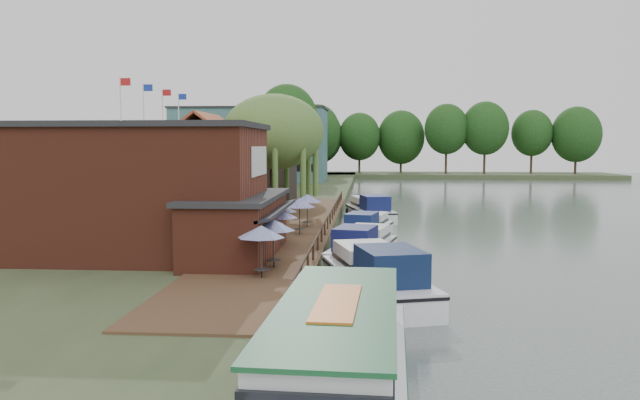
{
  "coord_description": "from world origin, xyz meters",
  "views": [
    {
      "loc": [
        -2.53,
        -34.0,
        7.08
      ],
      "look_at": [
        -6.0,
        12.0,
        3.0
      ],
      "focal_mm": 35.0,
      "sensor_mm": 36.0,
      "label": 1
    }
  ],
  "objects_px": {
    "umbrella_3": "(277,229)",
    "swan": "(360,343)",
    "cruiser_0": "(376,270)",
    "cruiser_1": "(362,242)",
    "cottage_a": "(207,168)",
    "umbrella_1": "(274,243)",
    "cottage_b": "(203,164)",
    "cruiser_2": "(367,225)",
    "umbrella_2": "(262,236)",
    "cottage_c": "(261,162)",
    "umbrella_0": "(261,252)",
    "hotel_block": "(251,145)",
    "umbrella_5": "(300,217)",
    "tour_boat": "(334,363)",
    "umbrella_4": "(278,222)",
    "umbrella_6": "(307,211)",
    "cruiser_3": "(370,207)",
    "willow": "(274,155)",
    "pub": "(155,190)"
  },
  "relations": [
    {
      "from": "umbrella_3",
      "to": "swan",
      "type": "relative_size",
      "value": 5.44
    },
    {
      "from": "cruiser_0",
      "to": "cruiser_1",
      "type": "xyz_separation_m",
      "value": [
        -0.71,
        9.3,
        -0.17
      ]
    },
    {
      "from": "cottage_a",
      "to": "umbrella_1",
      "type": "bearing_deg",
      "value": -66.35
    },
    {
      "from": "cottage_b",
      "to": "cruiser_2",
      "type": "height_order",
      "value": "cottage_b"
    },
    {
      "from": "cottage_a",
      "to": "cruiser_1",
      "type": "height_order",
      "value": "cottage_a"
    },
    {
      "from": "umbrella_2",
      "to": "cottage_c",
      "type": "bearing_deg",
      "value": 99.75
    },
    {
      "from": "umbrella_0",
      "to": "cruiser_2",
      "type": "bearing_deg",
      "value": 75.97
    },
    {
      "from": "hotel_block",
      "to": "umbrella_0",
      "type": "xyz_separation_m",
      "value": [
        14.74,
        -76.5,
        -4.86
      ]
    },
    {
      "from": "umbrella_1",
      "to": "umbrella_5",
      "type": "height_order",
      "value": "same"
    },
    {
      "from": "umbrella_2",
      "to": "umbrella_0",
      "type": "bearing_deg",
      "value": -80.74
    },
    {
      "from": "umbrella_2",
      "to": "swan",
      "type": "xyz_separation_m",
      "value": [
        5.31,
        -11.22,
        -2.07
      ]
    },
    {
      "from": "umbrella_1",
      "to": "umbrella_5",
      "type": "xyz_separation_m",
      "value": [
        0.03,
        11.48,
        0.0
      ]
    },
    {
      "from": "cottage_a",
      "to": "umbrella_3",
      "type": "height_order",
      "value": "cottage_a"
    },
    {
      "from": "umbrella_1",
      "to": "tour_boat",
      "type": "relative_size",
      "value": 0.17
    },
    {
      "from": "umbrella_4",
      "to": "umbrella_5",
      "type": "distance_m",
      "value": 3.16
    },
    {
      "from": "umbrella_6",
      "to": "umbrella_5",
      "type": "bearing_deg",
      "value": -92.26
    },
    {
      "from": "cottage_b",
      "to": "umbrella_6",
      "type": "distance_m",
      "value": 17.26
    },
    {
      "from": "cottage_a",
      "to": "umbrella_6",
      "type": "bearing_deg",
      "value": -19.36
    },
    {
      "from": "cruiser_0",
      "to": "cruiser_3",
      "type": "bearing_deg",
      "value": 74.48
    },
    {
      "from": "cottage_c",
      "to": "cruiser_2",
      "type": "height_order",
      "value": "cottage_c"
    },
    {
      "from": "cottage_c",
      "to": "cruiser_1",
      "type": "height_order",
      "value": "cottage_c"
    },
    {
      "from": "umbrella_3",
      "to": "tour_boat",
      "type": "bearing_deg",
      "value": -77.62
    },
    {
      "from": "umbrella_3",
      "to": "umbrella_2",
      "type": "bearing_deg",
      "value": -98.2
    },
    {
      "from": "umbrella_2",
      "to": "umbrella_4",
      "type": "height_order",
      "value": "same"
    },
    {
      "from": "umbrella_1",
      "to": "umbrella_2",
      "type": "relative_size",
      "value": 1.0
    },
    {
      "from": "umbrella_2",
      "to": "cruiser_2",
      "type": "xyz_separation_m",
      "value": [
        5.55,
        14.18,
        -1.19
      ]
    },
    {
      "from": "cruiser_2",
      "to": "tour_boat",
      "type": "relative_size",
      "value": 0.67
    },
    {
      "from": "umbrella_5",
      "to": "swan",
      "type": "bearing_deg",
      "value": -78.02
    },
    {
      "from": "umbrella_2",
      "to": "umbrella_3",
      "type": "xyz_separation_m",
      "value": [
        0.41,
        2.81,
        0.0
      ]
    },
    {
      "from": "willow",
      "to": "umbrella_0",
      "type": "bearing_deg",
      "value": -82.75
    },
    {
      "from": "swan",
      "to": "cruiser_3",
      "type": "bearing_deg",
      "value": 89.22
    },
    {
      "from": "umbrella_3",
      "to": "cruiser_2",
      "type": "height_order",
      "value": "umbrella_3"
    },
    {
      "from": "cottage_c",
      "to": "swan",
      "type": "height_order",
      "value": "cottage_c"
    },
    {
      "from": "pub",
      "to": "cottage_c",
      "type": "relative_size",
      "value": 2.35
    },
    {
      "from": "cottage_a",
      "to": "umbrella_4",
      "type": "height_order",
      "value": "cottage_a"
    },
    {
      "from": "umbrella_0",
      "to": "willow",
      "type": "bearing_deg",
      "value": 97.25
    },
    {
      "from": "umbrella_6",
      "to": "cottage_b",
      "type": "bearing_deg",
      "value": 130.88
    },
    {
      "from": "umbrella_0",
      "to": "umbrella_4",
      "type": "bearing_deg",
      "value": 94.22
    },
    {
      "from": "umbrella_0",
      "to": "umbrella_5",
      "type": "bearing_deg",
      "value": 89.04
    },
    {
      "from": "hotel_block",
      "to": "cottage_a",
      "type": "bearing_deg",
      "value": -82.87
    },
    {
      "from": "umbrella_1",
      "to": "umbrella_5",
      "type": "distance_m",
      "value": 11.48
    },
    {
      "from": "cottage_a",
      "to": "cottage_c",
      "type": "distance_m",
      "value": 19.03
    },
    {
      "from": "umbrella_0",
      "to": "tour_boat",
      "type": "relative_size",
      "value": 0.17
    },
    {
      "from": "umbrella_0",
      "to": "cruiser_2",
      "type": "xyz_separation_m",
      "value": [
        4.76,
        19.04,
        -1.19
      ]
    },
    {
      "from": "cruiser_2",
      "to": "cottage_c",
      "type": "bearing_deg",
      "value": 132.12
    },
    {
      "from": "cruiser_2",
      "to": "cruiser_3",
      "type": "distance_m",
      "value": 12.49
    },
    {
      "from": "umbrella_6",
      "to": "swan",
      "type": "distance_m",
      "value": 24.44
    },
    {
      "from": "cottage_a",
      "to": "willow",
      "type": "distance_m",
      "value": 6.8
    },
    {
      "from": "umbrella_1",
      "to": "cruiser_0",
      "type": "height_order",
      "value": "umbrella_1"
    },
    {
      "from": "umbrella_0",
      "to": "cruiser_3",
      "type": "distance_m",
      "value": 31.94
    }
  ]
}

